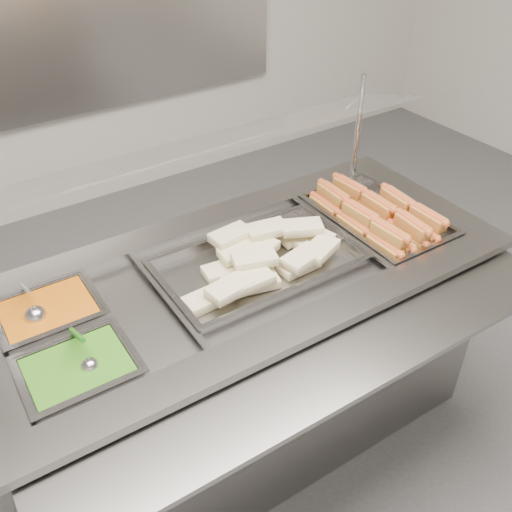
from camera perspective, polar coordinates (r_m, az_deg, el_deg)
back_panel at (r=3.37m, az=-22.26°, el=21.97°), size 3.00×0.04×1.20m
steam_counter at (r=2.06m, az=-1.07°, el=-10.02°), size 1.70×0.78×0.81m
tray_rail at (r=1.54m, az=8.03°, el=-10.94°), size 1.62×0.37×0.05m
sneeze_guard at (r=1.77m, az=-4.78°, el=10.81°), size 1.49×0.29×0.40m
pan_hotdogs at (r=2.10m, az=11.92°, el=3.23°), size 0.32×0.50×0.09m
pan_wraps at (r=1.83m, az=0.24°, el=-1.03°), size 0.62×0.37×0.06m
pan_beans at (r=1.76m, az=-19.93°, el=-5.90°), size 0.27×0.22×0.09m
pan_peas at (r=1.56m, az=-17.21°, el=-11.40°), size 0.27×0.22×0.09m
hotdogs_in_buns at (r=2.06m, az=11.79°, el=4.05°), size 0.26×0.47×0.11m
tortilla_wraps at (r=1.80m, az=0.90°, el=-0.16°), size 0.59×0.30×0.09m
ladle at (r=1.72m, az=-21.22°, el=-5.48°), size 0.06×0.18×0.13m
serving_spoon at (r=1.53m, az=-16.49°, el=-10.02°), size 0.05×0.16×0.12m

